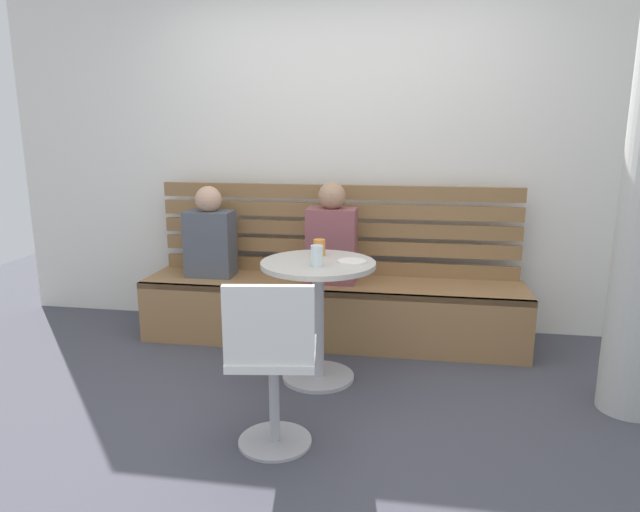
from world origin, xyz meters
TOP-DOWN VIEW (x-y plane):
  - ground at (0.00, 0.00)m, footprint 8.00×8.00m
  - back_wall at (0.00, 1.64)m, footprint 5.20×0.10m
  - booth_bench at (0.00, 1.20)m, footprint 2.70×0.52m
  - booth_backrest at (0.00, 1.44)m, footprint 2.65×0.04m
  - cafe_table at (0.01, 0.55)m, footprint 0.68×0.68m
  - white_chair at (-0.07, -0.26)m, footprint 0.45×0.45m
  - person_adult at (-0.00, 1.20)m, footprint 0.34×0.22m
  - person_child_left at (-0.90, 1.23)m, footprint 0.34×0.22m
  - cup_tumbler_orange at (-0.01, 0.72)m, footprint 0.07×0.07m
  - cup_glass_tall at (0.02, 0.45)m, footprint 0.07×0.07m
  - plate_small at (0.21, 0.57)m, footprint 0.17×0.17m

SIDE VIEW (x-z plane):
  - ground at x=0.00m, z-range 0.00..0.00m
  - booth_bench at x=0.00m, z-range 0.00..0.44m
  - white_chair at x=-0.07m, z-range 0.04..0.89m
  - cafe_table at x=0.01m, z-range 0.15..0.89m
  - person_child_left at x=-0.90m, z-range 0.40..1.06m
  - plate_small at x=0.21m, z-range 0.74..0.75m
  - person_adult at x=0.00m, z-range 0.40..1.11m
  - booth_backrest at x=0.00m, z-range 0.44..1.11m
  - cup_tumbler_orange at x=-0.01m, z-range 0.74..0.84m
  - cup_glass_tall at x=0.02m, z-range 0.74..0.86m
  - back_wall at x=0.00m, z-range 0.00..2.90m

